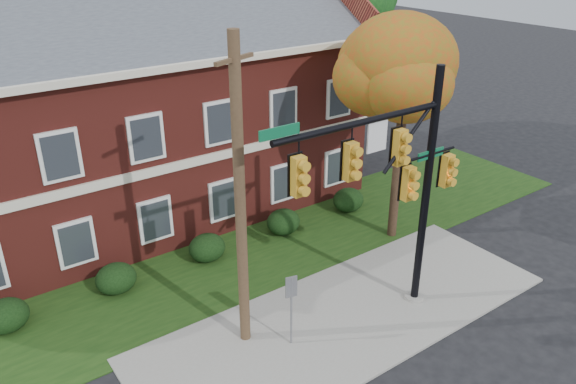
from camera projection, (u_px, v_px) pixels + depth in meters
ground at (369, 334)px, 17.34m from camera, size 120.00×120.00×0.00m
sidewalk at (347, 316)px, 18.06m from camera, size 14.00×5.00×0.08m
grass_strip at (262, 251)px, 21.74m from camera, size 30.00×6.00×0.04m
apartment_building at (139, 100)px, 22.95m from camera, size 18.80×8.80×9.74m
hedge_far_left at (6, 316)px, 17.30m from camera, size 1.40×1.26×1.05m
hedge_left at (116, 278)px, 19.14m from camera, size 1.40×1.26×1.05m
hedge_center at (207, 248)px, 20.99m from camera, size 1.40×1.26×1.05m
hedge_right at (283, 222)px, 22.83m from camera, size 1.40×1.26×1.05m
hedge_far_right at (348, 200)px, 24.68m from camera, size 1.40×1.26×1.05m
tree_near_right at (413, 73)px, 20.10m from camera, size 4.50×4.25×8.58m
traffic_signal at (395, 176)px, 16.07m from camera, size 7.11×0.63×7.94m
utility_pole at (240, 202)px, 15.12m from camera, size 1.37×0.62×9.22m
sign_post at (291, 300)px, 16.17m from camera, size 0.35×0.12×2.44m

